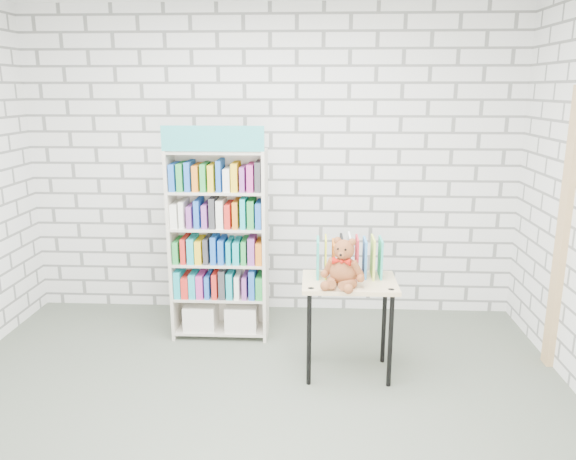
{
  "coord_description": "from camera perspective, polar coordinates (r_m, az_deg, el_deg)",
  "views": [
    {
      "loc": [
        0.42,
        -3.12,
        2.07
      ],
      "look_at": [
        0.21,
        0.95,
        1.04
      ],
      "focal_mm": 35.0,
      "sensor_mm": 36.0,
      "label": 1
    }
  ],
  "objects": [
    {
      "name": "table_books",
      "position": [
        4.14,
        6.21,
        -2.79
      ],
      "size": [
        0.47,
        0.21,
        0.28
      ],
      "color": "teal",
      "rests_on": "display_table"
    },
    {
      "name": "door_trim",
      "position": [
        4.57,
        26.13,
        -0.24
      ],
      "size": [
        0.05,
        0.12,
        2.1
      ],
      "primitive_type": "cube",
      "color": "tan",
      "rests_on": "ground"
    },
    {
      "name": "ground",
      "position": [
        3.77,
        -4.14,
        -19.24
      ],
      "size": [
        4.5,
        4.5,
        0.0
      ],
      "primitive_type": "plane",
      "color": "#4F5749",
      "rests_on": "ground"
    },
    {
      "name": "bookshelf",
      "position": [
        4.72,
        -7.0,
        -1.33
      ],
      "size": [
        0.8,
        0.31,
        1.8
      ],
      "color": "beige",
      "rests_on": "ground"
    },
    {
      "name": "room_shell",
      "position": [
        3.16,
        -4.72,
        8.87
      ],
      "size": [
        4.52,
        4.02,
        2.81
      ],
      "color": "silver",
      "rests_on": "ground"
    },
    {
      "name": "teddy_bear",
      "position": [
        3.94,
        5.61,
        -3.74
      ],
      "size": [
        0.31,
        0.31,
        0.34
      ],
      "color": "brown",
      "rests_on": "display_table"
    },
    {
      "name": "display_table",
      "position": [
        4.12,
        6.22,
        -6.47
      ],
      "size": [
        0.68,
        0.47,
        0.73
      ],
      "color": "#DBB883",
      "rests_on": "ground"
    }
  ]
}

